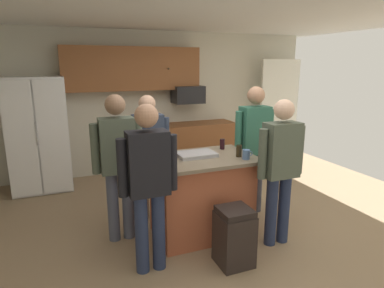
{
  "coord_description": "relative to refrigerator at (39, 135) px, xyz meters",
  "views": [
    {
      "loc": [
        -1.63,
        -3.29,
        2.0
      ],
      "look_at": [
        -0.18,
        0.35,
        1.05
      ],
      "focal_mm": 30.78,
      "sensor_mm": 36.0,
      "label": 1
    }
  ],
  "objects": [
    {
      "name": "floor",
      "position": [
        2.0,
        -2.38,
        -0.91
      ],
      "size": [
        7.04,
        7.04,
        0.0
      ],
      "primitive_type": "plane",
      "color": "#937A5B",
      "rests_on": "ground"
    },
    {
      "name": "person_elder_center",
      "position": [
        1.07,
        -2.81,
        0.05
      ],
      "size": [
        0.57,
        0.22,
        1.66
      ],
      "rotation": [
        0.0,
        0.0,
        0.57
      ],
      "color": "#232D4C",
      "rests_on": "ground"
    },
    {
      "name": "tumbler_amber",
      "position": [
        1.49,
        -2.22,
        0.12
      ],
      "size": [
        0.07,
        0.07,
        0.13
      ],
      "color": "black",
      "rests_on": "kitchen_island"
    },
    {
      "name": "back_wall",
      "position": [
        2.0,
        0.42,
        0.39
      ],
      "size": [
        6.4,
        0.1,
        2.6
      ],
      "primitive_type": "cube",
      "color": "beige",
      "rests_on": "ground"
    },
    {
      "name": "serving_tray",
      "position": [
        1.78,
        -2.27,
        0.07
      ],
      "size": [
        0.44,
        0.3,
        0.04
      ],
      "color": "#B7B7BC",
      "rests_on": "kitchen_island"
    },
    {
      "name": "person_guest_by_door",
      "position": [
        0.91,
        -2.09,
        0.07
      ],
      "size": [
        0.57,
        0.22,
        1.69
      ],
      "rotation": [
        0.0,
        0.0,
        -0.25
      ],
      "color": "#4C5166",
      "rests_on": "ground"
    },
    {
      "name": "microwave_over_range",
      "position": [
        2.6,
        0.12,
        0.54
      ],
      "size": [
        0.56,
        0.4,
        0.32
      ],
      "primitive_type": "cube",
      "color": "black"
    },
    {
      "name": "person_guest_right",
      "position": [
        2.71,
        -2.03,
        0.09
      ],
      "size": [
        0.57,
        0.23,
        1.73
      ],
      "rotation": [
        0.0,
        0.0,
        -2.82
      ],
      "color": "#383842",
      "rests_on": "ground"
    },
    {
      "name": "glass_stout_tall",
      "position": [
        2.23,
        -2.48,
        0.12
      ],
      "size": [
        0.07,
        0.07,
        0.14
      ],
      "color": "black",
      "rests_on": "kitchen_island"
    },
    {
      "name": "french_door_window_panel",
      "position": [
        4.6,
        0.02,
        0.19
      ],
      "size": [
        0.9,
        0.06,
        2.0
      ],
      "primitive_type": "cube",
      "color": "white",
      "rests_on": "ground"
    },
    {
      "name": "cabinet_run_upper",
      "position": [
        1.6,
        0.22,
        1.01
      ],
      "size": [
        2.4,
        0.38,
        0.75
      ],
      "color": "brown"
    },
    {
      "name": "ceiling",
      "position": [
        2.0,
        -2.38,
        1.69
      ],
      "size": [
        7.04,
        7.04,
        0.0
      ],
      "primitive_type": "plane",
      "color": "white"
    },
    {
      "name": "trash_bin",
      "position": [
        1.88,
        -3.03,
        -0.61
      ],
      "size": [
        0.34,
        0.34,
        0.61
      ],
      "color": "black",
      "rests_on": "ground"
    },
    {
      "name": "glass_short_whisky",
      "position": [
        2.21,
        -2.09,
        0.12
      ],
      "size": [
        0.06,
        0.06,
        0.13
      ],
      "color": "black",
      "rests_on": "kitchen_island"
    },
    {
      "name": "person_host_foreground",
      "position": [
        1.37,
        -1.65,
        0.03
      ],
      "size": [
        0.57,
        0.22,
        1.63
      ],
      "rotation": [
        0.0,
        0.0,
        -0.98
      ],
      "color": "tan",
      "rests_on": "ground"
    },
    {
      "name": "person_guest_left",
      "position": [
        2.54,
        -2.85,
        0.04
      ],
      "size": [
        0.57,
        0.22,
        1.65
      ],
      "rotation": [
        0.0,
        0.0,
        2.52
      ],
      "color": "#232D4C",
      "rests_on": "ground"
    },
    {
      "name": "mug_blue_stoneware",
      "position": [
        2.25,
        -2.6,
        0.11
      ],
      "size": [
        0.13,
        0.08,
        0.11
      ],
      "color": "#4C6B99",
      "rests_on": "kitchen_island"
    },
    {
      "name": "cabinet_run_lower",
      "position": [
        2.6,
        0.1,
        -0.46
      ],
      "size": [
        1.8,
        0.63,
        0.9
      ],
      "color": "brown",
      "rests_on": "ground"
    },
    {
      "name": "refrigerator",
      "position": [
        0.0,
        0.0,
        0.0
      ],
      "size": [
        0.89,
        0.76,
        1.82
      ],
      "color": "white",
      "rests_on": "ground"
    },
    {
      "name": "kitchen_island",
      "position": [
        1.82,
        -2.33,
        -0.42
      ],
      "size": [
        1.22,
        0.84,
        0.96
      ],
      "color": "#AD5638",
      "rests_on": "ground"
    }
  ]
}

